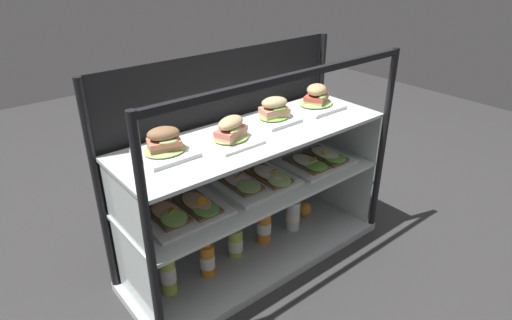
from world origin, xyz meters
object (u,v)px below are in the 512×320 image
object	(u,v)px
plated_roll_sandwich_far_left	(165,146)
open_sandwich_tray_mid_left	(316,159)
juice_bottle_front_right_end	(168,273)
juice_bottle_tucked_behind	(264,225)
orange_fruit_beside_bottles	(304,209)
juice_bottle_back_left	(293,214)
open_sandwich_tray_mid_right	(183,209)
plated_roll_sandwich_center	(231,133)
open_sandwich_tray_left_of_center	(255,180)
plated_roll_sandwich_near_right_corner	(316,100)
juice_bottle_near_post	(235,242)
juice_bottle_front_fourth	(207,259)
plated_roll_sandwich_near_left_corner	(274,112)

from	to	relation	value
plated_roll_sandwich_far_left	open_sandwich_tray_mid_left	xyz separation A→B (m)	(0.75, -0.07, -0.27)
juice_bottle_front_right_end	juice_bottle_tucked_behind	size ratio (longest dim) A/B	0.99
juice_bottle_tucked_behind	orange_fruit_beside_bottles	world-z (taller)	juice_bottle_tucked_behind
open_sandwich_tray_mid_left	juice_bottle_back_left	bearing A→B (deg)	162.90
open_sandwich_tray_mid_right	plated_roll_sandwich_center	bearing A→B (deg)	-5.41
open_sandwich_tray_mid_right	open_sandwich_tray_left_of_center	world-z (taller)	open_sandwich_tray_left_of_center
juice_bottle_front_right_end	open_sandwich_tray_mid_right	bearing A→B (deg)	-2.83
plated_roll_sandwich_near_right_corner	juice_bottle_near_post	xyz separation A→B (m)	(-0.50, -0.02, -0.56)
juice_bottle_front_right_end	juice_bottle_front_fourth	world-z (taller)	juice_bottle_front_right_end
open_sandwich_tray_left_of_center	juice_bottle_tucked_behind	distance (m)	0.29
juice_bottle_front_fourth	orange_fruit_beside_bottles	world-z (taller)	juice_bottle_front_fourth
open_sandwich_tray_left_of_center	juice_bottle_tucked_behind	world-z (taller)	open_sandwich_tray_left_of_center
open_sandwich_tray_mid_left	juice_bottle_tucked_behind	bearing A→B (deg)	170.68
open_sandwich_tray_mid_right	juice_bottle_front_fourth	size ratio (longest dim) A/B	1.59
open_sandwich_tray_mid_left	juice_bottle_near_post	size ratio (longest dim) A/B	1.65
juice_bottle_tucked_behind	juice_bottle_back_left	distance (m)	0.18
open_sandwich_tray_left_of_center	juice_bottle_back_left	xyz separation A→B (m)	(0.25, 0.01, -0.29)
open_sandwich_tray_mid_right	juice_bottle_back_left	world-z (taller)	open_sandwich_tray_mid_right
juice_bottle_back_left	orange_fruit_beside_bottles	world-z (taller)	juice_bottle_back_left
plated_roll_sandwich_center	juice_bottle_front_right_end	xyz separation A→B (m)	(-0.32, 0.03, -0.54)
plated_roll_sandwich_near_right_corner	juice_bottle_near_post	world-z (taller)	plated_roll_sandwich_near_right_corner
juice_bottle_back_left	plated_roll_sandwich_near_right_corner	bearing A→B (deg)	12.73
juice_bottle_front_fourth	plated_roll_sandwich_center	bearing A→B (deg)	-6.19
open_sandwich_tray_mid_left	orange_fruit_beside_bottles	distance (m)	0.34
juice_bottle_front_right_end	plated_roll_sandwich_near_left_corner	bearing A→B (deg)	3.24
open_sandwich_tray_mid_left	open_sandwich_tray_mid_right	bearing A→B (deg)	177.85
open_sandwich_tray_mid_right	juice_bottle_front_right_end	bearing A→B (deg)	177.17
juice_bottle_front_right_end	plated_roll_sandwich_center	bearing A→B (deg)	-4.66
plated_roll_sandwich_near_left_corner	juice_bottle_front_right_end	world-z (taller)	plated_roll_sandwich_near_left_corner
open_sandwich_tray_mid_left	juice_bottle_tucked_behind	distance (m)	0.40
plated_roll_sandwich_far_left	plated_roll_sandwich_near_left_corner	distance (m)	0.53
plated_roll_sandwich_near_right_corner	juice_bottle_back_left	distance (m)	0.58
plated_roll_sandwich_far_left	juice_bottle_near_post	distance (m)	0.64
plated_roll_sandwich_near_left_corner	open_sandwich_tray_mid_right	size ratio (longest dim) A/B	0.54
open_sandwich_tray_left_of_center	juice_bottle_back_left	distance (m)	0.38
plated_roll_sandwich_near_right_corner	open_sandwich_tray_mid_left	size ratio (longest dim) A/B	0.63
plated_roll_sandwich_far_left	juice_bottle_tucked_behind	size ratio (longest dim) A/B	0.85
plated_roll_sandwich_near_right_corner	open_sandwich_tray_mid_left	distance (m)	0.28
plated_roll_sandwich_near_left_corner	juice_bottle_back_left	size ratio (longest dim) A/B	0.85
juice_bottle_tucked_behind	juice_bottle_back_left	xyz separation A→B (m)	(0.18, -0.01, -0.01)
plated_roll_sandwich_center	open_sandwich_tray_mid_right	xyz separation A→B (m)	(-0.22, 0.02, -0.27)
plated_roll_sandwich_far_left	juice_bottle_tucked_behind	bearing A→B (deg)	-2.22
plated_roll_sandwich_far_left	open_sandwich_tray_mid_right	size ratio (longest dim) A/B	0.59
plated_roll_sandwich_near_right_corner	plated_roll_sandwich_far_left	bearing A→B (deg)	-179.79
plated_roll_sandwich_center	plated_roll_sandwich_near_right_corner	bearing A→B (deg)	6.57
juice_bottle_near_post	juice_bottle_back_left	distance (m)	0.35
juice_bottle_front_right_end	juice_bottle_front_fourth	xyz separation A→B (m)	(0.18, -0.01, -0.01)
open_sandwich_tray_mid_left	juice_bottle_back_left	size ratio (longest dim) A/B	1.57
open_sandwich_tray_mid_right	plated_roll_sandwich_near_left_corner	bearing A→B (deg)	4.35
juice_bottle_front_right_end	plated_roll_sandwich_near_right_corner	bearing A→B (deg)	2.43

